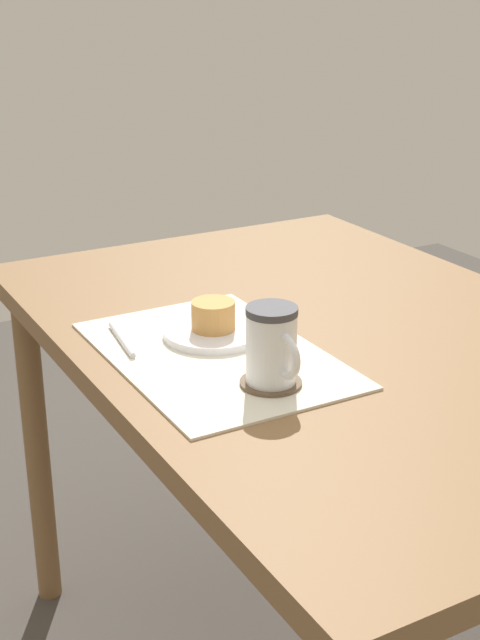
{
  "coord_description": "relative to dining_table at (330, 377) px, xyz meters",
  "views": [
    {
      "loc": [
        1.06,
        -0.76,
        1.27
      ],
      "look_at": [
        0.0,
        -0.17,
        0.8
      ],
      "focal_mm": 50.0,
      "sensor_mm": 36.0,
      "label": 1
    }
  ],
  "objects": [
    {
      "name": "coffee_coaster",
      "position": [
        0.13,
        -0.19,
        0.09
      ],
      "size": [
        0.08,
        0.08,
        0.0
      ],
      "primitive_type": "cylinder",
      "color": "brown",
      "rests_on": "placemat"
    },
    {
      "name": "dining_table",
      "position": [
        0.0,
        0.0,
        0.0
      ],
      "size": [
        1.19,
        0.8,
        0.75
      ],
      "color": "brown",
      "rests_on": "ground_plane"
    },
    {
      "name": "pastry_plate",
      "position": [
        -0.06,
        -0.18,
        0.09
      ],
      "size": [
        0.15,
        0.15,
        0.01
      ],
      "primitive_type": "cylinder",
      "color": "white",
      "rests_on": "placemat"
    },
    {
      "name": "teaspoon",
      "position": [
        -0.1,
        -0.31,
        0.09
      ],
      "size": [
        0.13,
        0.03,
        0.01
      ],
      "primitive_type": "cylinder",
      "rotation": [
        0.0,
        1.57,
        -0.13
      ],
      "color": "silver",
      "rests_on": "placemat"
    },
    {
      "name": "placemat",
      "position": [
        0.0,
        -0.21,
        0.08
      ],
      "size": [
        0.43,
        0.29,
        0.0
      ],
      "primitive_type": "cube",
      "color": "silver",
      "rests_on": "dining_table"
    },
    {
      "name": "pastry",
      "position": [
        -0.06,
        -0.18,
        0.12
      ],
      "size": [
        0.07,
        0.07,
        0.04
      ],
      "primitive_type": "cylinder",
      "color": "tan",
      "rests_on": "pastry_plate"
    },
    {
      "name": "coffee_mug",
      "position": [
        0.13,
        -0.19,
        0.15
      ],
      "size": [
        0.1,
        0.07,
        0.11
      ],
      "color": "white",
      "rests_on": "coffee_coaster"
    }
  ]
}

